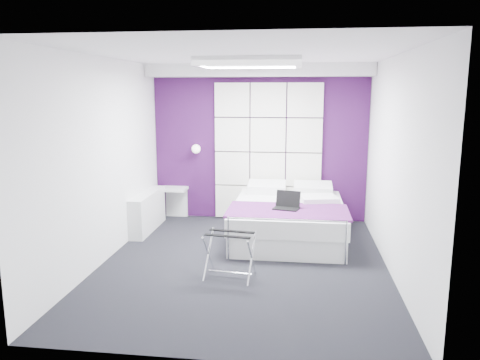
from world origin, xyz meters
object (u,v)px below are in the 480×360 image
object	(u,v)px
bed	(288,219)
wall_lamp	(197,149)
radiator	(148,211)
nightstand	(174,189)
laptop	(286,204)
luggage_rack	(230,255)

from	to	relation	value
bed	wall_lamp	bearing A→B (deg)	149.78
radiator	bed	bearing A→B (deg)	-4.17
wall_lamp	nightstand	bearing A→B (deg)	-174.20
nightstand	laptop	size ratio (longest dim) A/B	1.24
bed	nightstand	bearing A→B (deg)	155.96
wall_lamp	bed	world-z (taller)	wall_lamp
laptop	wall_lamp	bearing A→B (deg)	153.41
laptop	luggage_rack	bearing A→B (deg)	-104.12
luggage_rack	laptop	world-z (taller)	laptop
radiator	laptop	world-z (taller)	laptop
nightstand	laptop	bearing A→B (deg)	-33.38
wall_lamp	laptop	size ratio (longest dim) A/B	0.44
wall_lamp	bed	bearing A→B (deg)	-30.22
wall_lamp	radiator	size ratio (longest dim) A/B	0.12
wall_lamp	nightstand	distance (m)	0.80
bed	nightstand	xyz separation A→B (m)	(-1.98, 0.88, 0.22)
radiator	laptop	xyz separation A→B (m)	(2.20, -0.57, 0.32)
nightstand	laptop	xyz separation A→B (m)	(1.96, -1.29, 0.10)
bed	laptop	size ratio (longest dim) A/B	5.85
bed	laptop	world-z (taller)	laptop
radiator	wall_lamp	bearing A→B (deg)	49.90
bed	laptop	bearing A→B (deg)	-93.01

